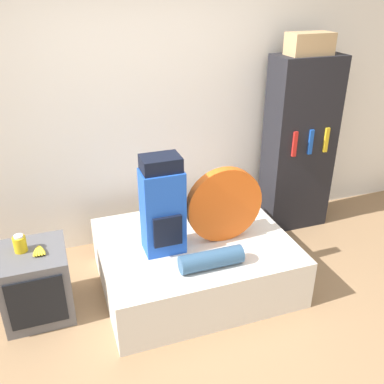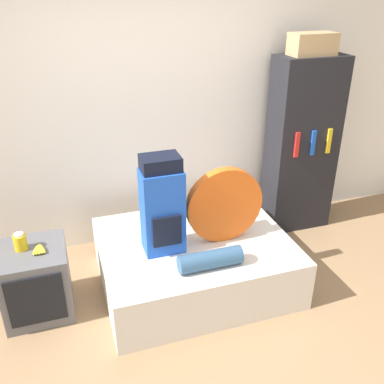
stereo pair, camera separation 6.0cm
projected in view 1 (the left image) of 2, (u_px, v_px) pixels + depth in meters
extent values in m
plane|color=#997551|center=(209.00, 351.00, 3.06)|extent=(16.00, 16.00, 0.00)
cube|color=white|center=(144.00, 111.00, 3.92)|extent=(8.00, 0.05, 2.60)
cube|color=silver|center=(194.00, 261.00, 3.67)|extent=(1.56, 1.26, 0.43)
cube|color=blue|center=(163.00, 212.00, 3.30)|extent=(0.32, 0.23, 0.69)
cube|color=black|center=(161.00, 163.00, 3.13)|extent=(0.29, 0.21, 0.11)
cube|color=black|center=(168.00, 231.00, 3.24)|extent=(0.22, 0.03, 0.25)
cylinder|color=#E05B19|center=(224.00, 205.00, 3.45)|extent=(0.64, 0.08, 0.64)
cylinder|color=#33567A|center=(211.00, 259.00, 3.20)|extent=(0.49, 0.14, 0.14)
cube|color=#5B5B60|center=(37.00, 283.00, 3.31)|extent=(0.50, 0.51, 0.57)
cube|color=black|center=(37.00, 303.00, 3.08)|extent=(0.40, 0.02, 0.41)
cylinder|color=gold|center=(20.00, 244.00, 3.17)|extent=(0.10, 0.10, 0.12)
cylinder|color=white|center=(18.00, 236.00, 3.14)|extent=(0.07, 0.07, 0.02)
ellipsoid|color=yellow|center=(36.00, 251.00, 3.16)|extent=(0.07, 0.15, 0.03)
ellipsoid|color=yellow|center=(38.00, 251.00, 3.17)|extent=(0.05, 0.15, 0.03)
ellipsoid|color=yellow|center=(39.00, 251.00, 3.17)|extent=(0.03, 0.14, 0.03)
ellipsoid|color=yellow|center=(40.00, 250.00, 3.17)|extent=(0.05, 0.15, 0.03)
ellipsoid|color=yellow|center=(42.00, 250.00, 3.18)|extent=(0.07, 0.15, 0.03)
cube|color=black|center=(299.00, 145.00, 4.30)|extent=(0.66, 0.35, 1.77)
cube|color=red|center=(295.00, 144.00, 4.05)|extent=(0.04, 0.02, 0.25)
cube|color=#194CB2|center=(311.00, 142.00, 4.10)|extent=(0.04, 0.02, 0.25)
cube|color=gold|center=(326.00, 140.00, 4.15)|extent=(0.04, 0.02, 0.25)
cube|color=tan|center=(310.00, 44.00, 3.83)|extent=(0.41, 0.22, 0.20)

